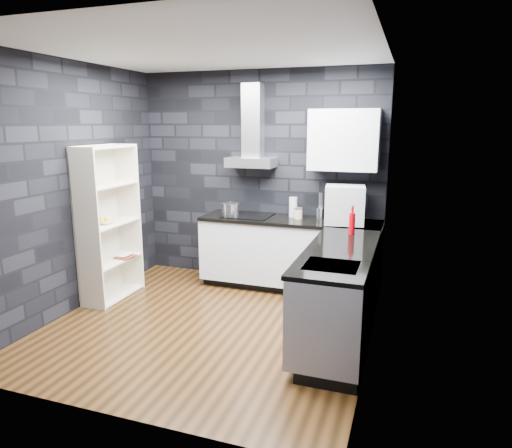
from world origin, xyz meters
The scene contains 28 objects.
ground centered at (0.00, 0.00, 0.00)m, with size 3.20×3.20×0.00m, color #462911.
ceiling centered at (0.00, 0.00, 2.70)m, with size 3.20×3.20×0.00m, color silver.
wall_back centered at (0.00, 1.62, 1.35)m, with size 3.20×0.05×2.70m, color black.
wall_front centered at (0.00, -1.62, 1.35)m, with size 3.20×0.05×2.70m, color black.
wall_left centered at (-1.62, 0.00, 1.35)m, with size 0.05×3.20×2.70m, color black.
wall_right centered at (1.62, 0.00, 1.35)m, with size 0.05×3.20×2.70m, color black.
toekick_back centered at (0.50, 1.34, 0.05)m, with size 2.18×0.50×0.10m, color black.
toekick_right centered at (1.34, 0.10, 0.05)m, with size 0.50×1.78×0.10m, color black.
counter_back_cab centered at (0.50, 1.30, 0.48)m, with size 2.20×0.60×0.76m, color silver.
counter_right_cab centered at (1.30, 0.10, 0.48)m, with size 0.60×1.80×0.76m, color silver.
counter_back_top centered at (0.50, 1.29, 0.88)m, with size 2.20×0.62×0.04m, color black.
counter_right_top centered at (1.29, 0.10, 0.88)m, with size 0.62×1.80×0.04m, color black.
counter_corner_top centered at (1.30, 1.30, 0.88)m, with size 0.62×0.62×0.04m, color black.
hood_body centered at (-0.05, 1.43, 1.56)m, with size 0.60×0.34×0.12m, color #BBBBC0.
hood_chimney centered at (-0.05, 1.50, 2.07)m, with size 0.24×0.20×0.90m, color #BBBBC0.
upper_cabinet centered at (1.10, 1.43, 1.85)m, with size 0.80×0.35×0.70m, color silver.
cooktop centered at (-0.05, 1.30, 0.91)m, with size 0.58×0.50×0.01m, color black.
sink_rim centered at (1.30, -0.40, 0.89)m, with size 0.44×0.40×0.01m, color #BBBBC0.
pot centered at (-0.26, 1.25, 0.98)m, with size 0.22×0.22×0.13m, color silver.
glass_vase centered at (0.51, 1.41, 1.02)m, with size 0.10×0.10×0.25m, color #B6BFC3.
storage_jar centered at (0.59, 1.33, 0.96)m, with size 0.10×0.10×0.12m, color #C4AE8A.
utensil_crock centered at (0.84, 1.43, 0.96)m, with size 0.10×0.10×0.13m, color silver.
appliance_garage centered at (1.17, 1.21, 1.12)m, with size 0.44×0.34×0.44m, color silver.
red_bottle centered at (1.31, 0.73, 1.01)m, with size 0.07×0.07×0.23m, color #AA010A.
bookshelf centered at (-1.42, 0.34, 0.90)m, with size 0.34×0.80×1.80m, color beige.
fruit_bowl centered at (-1.42, 0.28, 0.94)m, with size 0.20×0.20×0.05m, color silver.
book_red centered at (-1.41, 0.49, 0.57)m, with size 0.18×0.02×0.24m, color maroon.
book_second centered at (-1.43, 0.50, 0.59)m, with size 0.16×0.02×0.22m, color #B2B2B2.
Camera 1 is at (1.87, -3.99, 2.04)m, focal length 32.00 mm.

